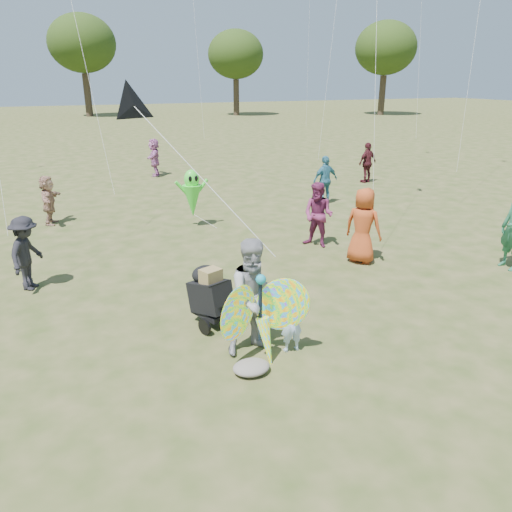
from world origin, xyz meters
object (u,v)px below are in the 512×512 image
(crowd_d, at_px, (48,200))
(crowd_j, at_px, (154,157))
(adult_man, at_px, (255,297))
(alien_kite, at_px, (192,195))
(crowd_c, at_px, (325,180))
(crowd_e, at_px, (318,215))
(crowd_a, at_px, (363,226))
(butterfly_kite, at_px, (263,319))
(child_girl, at_px, (291,323))
(crowd_b, at_px, (26,253))
(jogging_stroller, at_px, (210,292))
(crowd_h, at_px, (367,163))

(crowd_d, distance_m, crowd_j, 8.14)
(adult_man, height_order, alien_kite, adult_man)
(crowd_c, xyz_separation_m, crowd_e, (-2.62, -4.08, 0.01))
(alien_kite, bearing_deg, crowd_a, -57.16)
(crowd_a, distance_m, butterfly_kite, 5.13)
(crowd_d, xyz_separation_m, crowd_e, (6.47, -5.09, 0.11))
(crowd_c, bearing_deg, crowd_d, -12.39)
(crowd_c, relative_size, crowd_e, 0.98)
(child_girl, xyz_separation_m, adult_man, (-0.54, 0.24, 0.46))
(crowd_b, height_order, jogging_stroller, crowd_b)
(adult_man, height_order, crowd_h, adult_man)
(crowd_h, distance_m, jogging_stroller, 14.13)
(child_girl, relative_size, alien_kite, 0.59)
(jogging_stroller, xyz_separation_m, alien_kite, (1.48, 6.15, 0.36))
(adult_man, xyz_separation_m, crowd_h, (9.85, 11.00, -0.13))
(crowd_b, bearing_deg, crowd_e, -61.47)
(crowd_b, bearing_deg, crowd_d, 21.53)
(crowd_c, distance_m, jogging_stroller, 9.77)
(jogging_stroller, bearing_deg, crowd_j, 60.43)
(crowd_h, bearing_deg, crowd_e, 32.57)
(crowd_b, xyz_separation_m, crowd_e, (7.05, 0.08, 0.06))
(crowd_a, xyz_separation_m, crowd_c, (2.23, 5.55, -0.07))
(crowd_e, bearing_deg, jogging_stroller, -87.24)
(child_girl, relative_size, crowd_e, 0.59)
(adult_man, relative_size, crowd_c, 1.15)
(crowd_j, distance_m, butterfly_kite, 16.49)
(crowd_j, xyz_separation_m, jogging_stroller, (-2.23, -14.84, -0.22))
(crowd_e, xyz_separation_m, crowd_h, (6.21, 6.67, -0.02))
(crowd_b, bearing_deg, butterfly_kite, -115.27)
(butterfly_kite, height_order, alien_kite, alien_kite)
(crowd_c, xyz_separation_m, crowd_d, (-9.10, 1.01, -0.10))
(crowd_b, distance_m, crowd_c, 10.53)
(crowd_h, bearing_deg, crowd_c, 21.29)
(jogging_stroller, xyz_separation_m, butterfly_kite, (0.37, -1.54, 0.10))
(crowd_e, xyz_separation_m, crowd_j, (-1.78, 11.75, -0.03))
(jogging_stroller, bearing_deg, child_girl, -79.48)
(child_girl, xyz_separation_m, crowd_j, (1.32, 16.32, 0.32))
(crowd_c, bearing_deg, crowd_j, -66.16)
(crowd_j, height_order, butterfly_kite, crowd_j)
(butterfly_kite, bearing_deg, child_girl, 6.39)
(adult_man, distance_m, crowd_c, 10.49)
(child_girl, bearing_deg, adult_man, -20.74)
(crowd_b, distance_m, jogging_stroller, 4.28)
(crowd_c, bearing_deg, alien_kite, 5.17)
(crowd_e, height_order, crowd_j, crowd_e)
(crowd_c, distance_m, crowd_j, 8.84)
(adult_man, height_order, jogging_stroller, adult_man)
(alien_kite, bearing_deg, crowd_e, -50.43)
(crowd_a, distance_m, crowd_h, 10.00)
(crowd_e, distance_m, jogging_stroller, 5.07)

